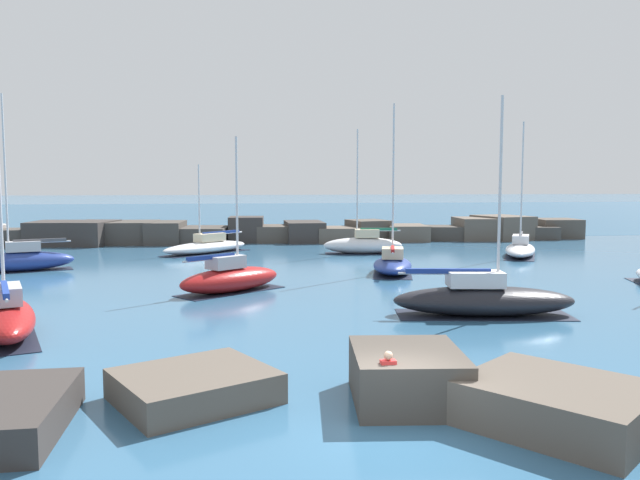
{
  "coord_description": "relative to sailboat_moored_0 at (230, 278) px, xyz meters",
  "views": [
    {
      "loc": [
        -3.62,
        -13.14,
        5.5
      ],
      "look_at": [
        2.71,
        30.24,
        1.54
      ],
      "focal_mm": 35.0,
      "sensor_mm": 36.0,
      "label": 1
    }
  ],
  "objects": [
    {
      "name": "ground_plane",
      "position": [
        3.61,
        -18.66,
        -0.71
      ],
      "size": [
        600.0,
        600.0,
        0.0
      ],
      "primitive_type": "plane",
      "color": "#336084"
    },
    {
      "name": "open_sea_beyond",
      "position": [
        3.61,
        87.1,
        -0.71
      ],
      "size": [
        400.0,
        116.0,
        0.01
      ],
      "color": "#235175",
      "rests_on": "ground"
    },
    {
      "name": "breakwater_jetty",
      "position": [
        4.82,
        27.09,
        0.24
      ],
      "size": [
        60.4,
        6.71,
        2.4
      ],
      "color": "#383330",
      "rests_on": "ground"
    },
    {
      "name": "foreground_rocks",
      "position": [
        2.91,
        -17.73,
        -0.21
      ],
      "size": [
        16.83,
        9.79,
        1.32
      ],
      "color": "brown",
      "rests_on": "ground"
    },
    {
      "name": "sailboat_moored_0",
      "position": [
        0.0,
        0.0,
        0.0
      ],
      "size": [
        6.01,
        5.28,
        7.9
      ],
      "color": "maroon",
      "rests_on": "ground"
    },
    {
      "name": "sailboat_moored_1",
      "position": [
        10.44,
        16.11,
        0.04
      ],
      "size": [
        6.42,
        2.75,
        9.73
      ],
      "color": "silver",
      "rests_on": "ground"
    },
    {
      "name": "sailboat_moored_2",
      "position": [
        10.46,
        -7.3,
        -0.01
      ],
      "size": [
        7.86,
        3.58,
        9.09
      ],
      "color": "black",
      "rests_on": "ground"
    },
    {
      "name": "sailboat_moored_3",
      "position": [
        -13.17,
        9.4,
        0.03
      ],
      "size": [
        6.83,
        3.86,
        10.99
      ],
      "color": "navy",
      "rests_on": "ground"
    },
    {
      "name": "sailboat_moored_4",
      "position": [
        -1.84,
        18.28,
        -0.16
      ],
      "size": [
        7.44,
        6.96,
        7.01
      ],
      "color": "white",
      "rests_on": "ground"
    },
    {
      "name": "sailboat_moored_5",
      "position": [
        -8.12,
        -8.06,
        0.0
      ],
      "size": [
        4.16,
        7.04,
        9.47
      ],
      "color": "maroon",
      "rests_on": "ground"
    },
    {
      "name": "sailboat_moored_6",
      "position": [
        22.01,
        12.9,
        -0.13
      ],
      "size": [
        5.38,
        7.65,
        10.11
      ],
      "color": "white",
      "rests_on": "ground"
    },
    {
      "name": "sailboat_moored_8",
      "position": [
        9.88,
        5.15,
        -0.1
      ],
      "size": [
        3.66,
        5.95,
        10.37
      ],
      "color": "navy",
      "rests_on": "ground"
    },
    {
      "name": "person_on_rocks",
      "position": [
        3.61,
        -18.0,
        0.19
      ],
      "size": [
        0.36,
        0.22,
        1.62
      ],
      "color": "#282833",
      "rests_on": "ground"
    }
  ]
}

